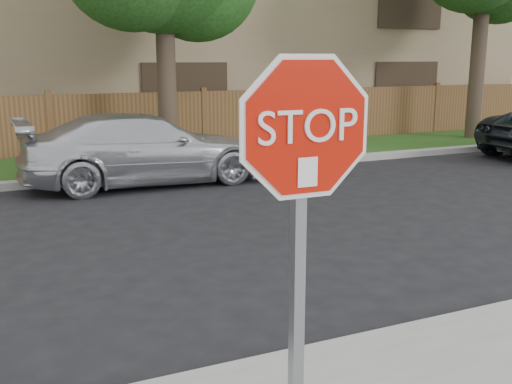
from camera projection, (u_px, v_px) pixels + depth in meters
name	position (u px, v px, depth m)	size (l,w,h in m)	color
ground	(210.00, 377.00, 4.76)	(90.00, 90.00, 0.00)	black
far_curb	(70.00, 181.00, 11.99)	(70.00, 0.30, 0.15)	gray
grass_strip	(60.00, 168.00, 13.46)	(70.00, 3.00, 0.12)	#1E4714
fence	(50.00, 128.00, 14.72)	(70.00, 0.12, 1.60)	brown
apartment_building	(25.00, 24.00, 19.10)	(35.20, 9.20, 7.20)	#8F7959
stop_sign	(303.00, 190.00, 3.04)	(1.01, 0.13, 2.55)	gray
sedan_right	(145.00, 149.00, 11.93)	(1.98, 4.87, 1.41)	silver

